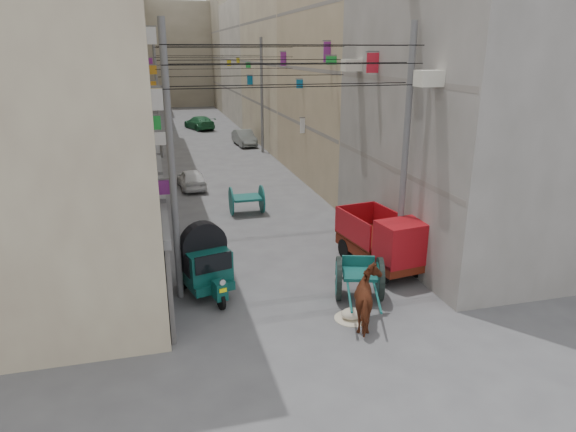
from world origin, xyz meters
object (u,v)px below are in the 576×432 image
object	(u,v)px
feed_sack	(352,314)
mini_truck	(387,245)
distant_car_green	(199,123)
second_cart	(247,199)
tonga_cart	(359,278)
auto_rickshaw	(204,262)
distant_car_white	(191,179)
distant_car_grey	(244,138)
horse	(369,299)

from	to	relation	value
feed_sack	mini_truck	bearing A→B (deg)	49.86
feed_sack	distant_car_green	xyz separation A→B (m)	(-0.76, 37.36, 0.47)
second_cart	tonga_cart	bearing A→B (deg)	-79.21
auto_rickshaw	feed_sack	distance (m)	4.72
distant_car_green	distant_car_white	bearing A→B (deg)	66.09
auto_rickshaw	distant_car_white	xyz separation A→B (m)	(0.57, 12.79, -0.49)
auto_rickshaw	second_cart	bearing A→B (deg)	55.96
distant_car_grey	distant_car_white	bearing A→B (deg)	-116.67
second_cart	distant_car_grey	xyz separation A→B (m)	(2.97, 17.52, -0.10)
auto_rickshaw	mini_truck	world-z (taller)	mini_truck
horse	second_cart	bearing A→B (deg)	-63.77
auto_rickshaw	distant_car_grey	world-z (taller)	auto_rickshaw
auto_rickshaw	mini_truck	distance (m)	6.09
tonga_cart	mini_truck	size ratio (longest dim) A/B	0.83
feed_sack	distant_car_grey	bearing A→B (deg)	86.20
auto_rickshaw	horse	bearing A→B (deg)	-51.74
feed_sack	distant_car_white	size ratio (longest dim) A/B	0.19
second_cart	distant_car_white	size ratio (longest dim) A/B	0.47
feed_sack	second_cart	bearing A→B (deg)	96.25
tonga_cart	feed_sack	distance (m)	1.37
distant_car_white	distant_car_grey	size ratio (longest dim) A/B	0.87
auto_rickshaw	horse	distance (m)	5.15
tonga_cart	distant_car_green	bearing A→B (deg)	109.61
second_cart	distant_car_green	xyz separation A→B (m)	(0.36, 27.11, -0.08)
distant_car_white	distant_car_green	world-z (taller)	distant_car_green
tonga_cart	distant_car_green	size ratio (longest dim) A/B	0.73
auto_rickshaw	mini_truck	size ratio (longest dim) A/B	0.68
distant_car_white	horse	bearing A→B (deg)	97.33
horse	distant_car_white	size ratio (longest dim) A/B	0.57
tonga_cart	distant_car_white	xyz separation A→B (m)	(-3.84, 14.40, -0.15)
horse	distant_car_grey	size ratio (longest dim) A/B	0.50
tonga_cart	distant_car_grey	size ratio (longest dim) A/B	0.86
tonga_cart	distant_car_grey	xyz separation A→B (m)	(1.21, 26.69, -0.09)
auto_rickshaw	distant_car_green	size ratio (longest dim) A/B	0.60
tonga_cart	horse	world-z (taller)	horse
mini_truck	distant_car_green	xyz separation A→B (m)	(-3.07, 34.62, -0.35)
distant_car_grey	feed_sack	bearing A→B (deg)	-98.11
tonga_cart	horse	distance (m)	1.52
horse	distant_car_grey	world-z (taller)	horse
horse	distant_car_green	world-z (taller)	horse
second_cart	feed_sack	world-z (taller)	second_cart
horse	distant_car_grey	distance (m)	28.22
distant_car_grey	horse	bearing A→B (deg)	-97.40
distant_car_white	auto_rickshaw	bearing A→B (deg)	82.24
mini_truck	distant_car_green	world-z (taller)	mini_truck
auto_rickshaw	second_cart	size ratio (longest dim) A/B	1.73
distant_car_white	tonga_cart	bearing A→B (deg)	99.74
feed_sack	distant_car_white	world-z (taller)	distant_car_white
horse	distant_car_white	xyz separation A→B (m)	(-3.53, 15.89, -0.22)
horse	distant_car_green	xyz separation A→B (m)	(-1.09, 37.77, -0.14)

